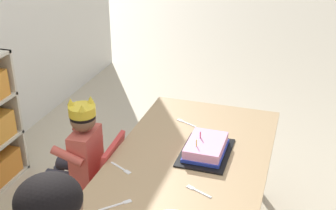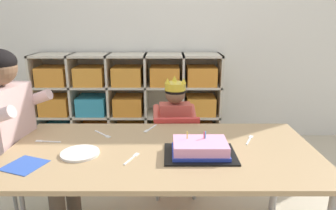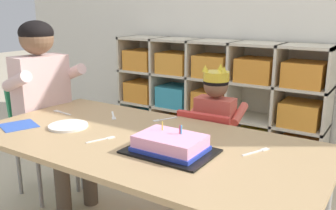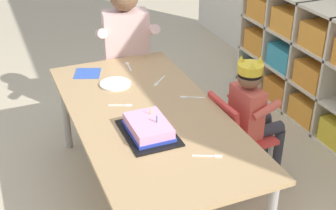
{
  "view_description": "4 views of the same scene",
  "coord_description": "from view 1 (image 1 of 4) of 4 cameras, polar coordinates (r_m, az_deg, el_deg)",
  "views": [
    {
      "loc": [
        -1.7,
        -0.46,
        1.76
      ],
      "look_at": [
        0.17,
        0.13,
        0.82
      ],
      "focal_mm": 47.28,
      "sensor_mm": 36.0,
      "label": 1
    },
    {
      "loc": [
        0.03,
        -1.41,
        1.21
      ],
      "look_at": [
        0.02,
        0.06,
        0.79
      ],
      "focal_mm": 32.68,
      "sensor_mm": 36.0,
      "label": 2
    },
    {
      "loc": [
        0.9,
        -1.2,
        1.12
      ],
      "look_at": [
        0.05,
        0.13,
        0.7
      ],
      "focal_mm": 39.31,
      "sensor_mm": 36.0,
      "label": 3
    },
    {
      "loc": [
        2.0,
        -0.71,
        1.8
      ],
      "look_at": [
        0.17,
        0.04,
        0.7
      ],
      "focal_mm": 49.75,
      "sensor_mm": 36.0,
      "label": 4
    }
  ],
  "objects": [
    {
      "name": "fork_near_child_seat",
      "position": [
        1.92,
        -6.53,
        -12.65
      ],
      "size": [
        0.11,
        0.11,
        0.0
      ],
      "rotation": [
        0.0,
        0.0,
        2.35
      ],
      "color": "white",
      "rests_on": "activity_table"
    },
    {
      "name": "birthday_cake_on_tray",
      "position": [
        2.25,
        4.9,
        -5.57
      ],
      "size": [
        0.34,
        0.24,
        0.11
      ],
      "color": "black",
      "rests_on": "activity_table"
    },
    {
      "name": "fork_by_napkin",
      "position": [
        1.99,
        3.78,
        -10.96
      ],
      "size": [
        0.07,
        0.13,
        0.0
      ],
      "rotation": [
        0.0,
        0.0,
        4.31
      ],
      "color": "white",
      "rests_on": "activity_table"
    },
    {
      "name": "fork_beside_plate_stack",
      "position": [
        2.54,
        2.25,
        -2.27
      ],
      "size": [
        0.07,
        0.13,
        0.0
      ],
      "rotation": [
        0.0,
        0.0,
        4.27
      ],
      "color": "white",
      "rests_on": "activity_table"
    },
    {
      "name": "child_with_crown",
      "position": [
        2.42,
        -11.47,
        -5.99
      ],
      "size": [
        0.3,
        0.31,
        0.83
      ],
      "rotation": [
        0.0,
        0.0,
        3.2
      ],
      "color": "#D15647",
      "rests_on": "ground"
    },
    {
      "name": "activity_table",
      "position": [
        2.16,
        2.0,
        -9.59
      ],
      "size": [
        1.54,
        0.77,
        0.57
      ],
      "color": "tan",
      "rests_on": "ground"
    },
    {
      "name": "classroom_chair_blue",
      "position": [
        2.46,
        -9.0,
        -9.34
      ],
      "size": [
        0.33,
        0.33,
        0.6
      ],
      "rotation": [
        0.0,
        0.0,
        3.2
      ],
      "color": "red",
      "rests_on": "ground"
    },
    {
      "name": "fork_at_table_front_edge",
      "position": [
        2.14,
        -5.97,
        -8.15
      ],
      "size": [
        0.08,
        0.13,
        0.0
      ],
      "rotation": [
        0.0,
        0.0,
        1.1
      ],
      "color": "white",
      "rests_on": "activity_table"
    }
  ]
}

